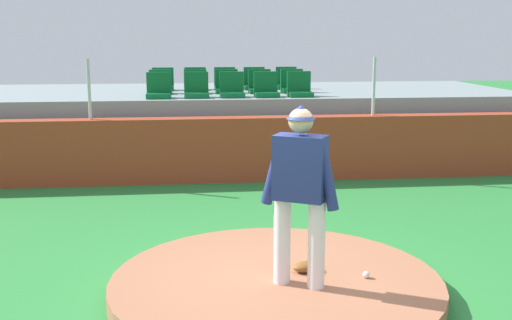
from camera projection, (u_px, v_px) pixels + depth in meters
name	position (u px, v px, depth m)	size (l,w,h in m)	color
ground_plane	(276.00, 294.00, 6.64)	(60.00, 60.00, 0.00)	#2B8037
pitchers_mound	(276.00, 286.00, 6.62)	(3.51, 3.51, 0.18)	#A16647
pitcher	(300.00, 183.00, 6.21)	(0.77, 0.49, 1.85)	white
baseball	(366.00, 275.00, 6.59)	(0.07, 0.07, 0.07)	white
fielding_glove	(306.00, 267.00, 6.77)	(0.30, 0.20, 0.11)	brown
brick_barrier	(235.00, 149.00, 11.71)	(14.25, 0.40, 1.20)	#9F3B22
fence_post_left	(89.00, 89.00, 11.19)	(0.06, 0.06, 1.10)	silver
fence_post_right	(374.00, 86.00, 11.77)	(0.06, 0.06, 1.10)	silver
bleacher_platform	(226.00, 123.00, 14.24)	(12.74, 4.35, 1.48)	gray
stadium_chair_0	(159.00, 90.00, 12.30)	(0.48, 0.44, 0.50)	#0C5C2A
stadium_chair_1	(196.00, 90.00, 12.41)	(0.48, 0.44, 0.50)	#0C5C2A
stadium_chair_2	(232.00, 89.00, 12.49)	(0.48, 0.44, 0.50)	#0C5C2A
stadium_chair_3	(266.00, 89.00, 12.55)	(0.48, 0.44, 0.50)	#0C5C2A
stadium_chair_4	(300.00, 89.00, 12.63)	(0.48, 0.44, 0.50)	#0C5C2A
stadium_chair_5	(161.00, 86.00, 13.21)	(0.48, 0.44, 0.50)	#0C5C2A
stadium_chair_6	(195.00, 86.00, 13.29)	(0.48, 0.44, 0.50)	#0C5C2A
stadium_chair_7	(227.00, 86.00, 13.36)	(0.48, 0.44, 0.50)	#0C5C2A
stadium_chair_8	(260.00, 86.00, 13.40)	(0.48, 0.44, 0.50)	#0C5C2A
stadium_chair_9	(292.00, 85.00, 13.48)	(0.48, 0.44, 0.50)	#0C5C2A
stadium_chair_10	(163.00, 83.00, 14.05)	(0.48, 0.44, 0.50)	#0C5C2A
stadium_chair_11	(195.00, 83.00, 14.16)	(0.48, 0.44, 0.50)	#0C5C2A
stadium_chair_12	(225.00, 83.00, 14.22)	(0.48, 0.44, 0.50)	#0C5C2A
stadium_chair_13	(255.00, 82.00, 14.26)	(0.48, 0.44, 0.50)	#0C5C2A
stadium_chair_14	(287.00, 82.00, 14.40)	(0.48, 0.44, 0.50)	#0C5C2A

